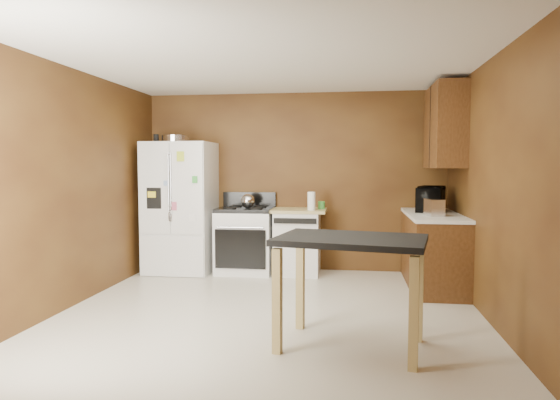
% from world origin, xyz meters
% --- Properties ---
extents(floor, '(4.50, 4.50, 0.00)m').
position_xyz_m(floor, '(0.00, 0.00, 0.00)').
color(floor, beige).
rests_on(floor, ground).
extents(ceiling, '(4.50, 4.50, 0.00)m').
position_xyz_m(ceiling, '(0.00, 0.00, 2.50)').
color(ceiling, white).
rests_on(ceiling, ground).
extents(wall_back, '(4.20, 0.00, 4.20)m').
position_xyz_m(wall_back, '(0.00, 2.25, 1.25)').
color(wall_back, brown).
rests_on(wall_back, ground).
extents(wall_front, '(4.20, 0.00, 4.20)m').
position_xyz_m(wall_front, '(0.00, -2.25, 1.25)').
color(wall_front, brown).
rests_on(wall_front, ground).
extents(wall_left, '(0.00, 4.50, 4.50)m').
position_xyz_m(wall_left, '(-2.10, 0.00, 1.25)').
color(wall_left, brown).
rests_on(wall_left, ground).
extents(wall_right, '(0.00, 4.50, 4.50)m').
position_xyz_m(wall_right, '(2.10, 0.00, 1.25)').
color(wall_right, brown).
rests_on(wall_right, ground).
extents(roasting_pan, '(0.37, 0.37, 0.09)m').
position_xyz_m(roasting_pan, '(-1.59, 1.84, 1.85)').
color(roasting_pan, silver).
rests_on(roasting_pan, refrigerator).
extents(pen_cup, '(0.07, 0.07, 0.11)m').
position_xyz_m(pen_cup, '(-1.86, 1.80, 1.85)').
color(pen_cup, black).
rests_on(pen_cup, refrigerator).
extents(kettle, '(0.19, 0.19, 0.19)m').
position_xyz_m(kettle, '(-0.59, 1.88, 1.00)').
color(kettle, silver).
rests_on(kettle, gas_range).
extents(paper_towel, '(0.12, 0.12, 0.24)m').
position_xyz_m(paper_towel, '(0.28, 1.81, 1.01)').
color(paper_towel, white).
rests_on(paper_towel, dishwasher).
extents(green_canister, '(0.11, 0.11, 0.10)m').
position_xyz_m(green_canister, '(0.40, 2.02, 0.94)').
color(green_canister, green).
rests_on(green_canister, dishwasher).
extents(toaster, '(0.21, 0.29, 0.19)m').
position_xyz_m(toaster, '(1.76, 1.17, 1.00)').
color(toaster, silver).
rests_on(toaster, right_cabinets).
extents(microwave, '(0.50, 0.61, 0.29)m').
position_xyz_m(microwave, '(1.80, 1.71, 1.04)').
color(microwave, black).
rests_on(microwave, right_cabinets).
extents(refrigerator, '(0.90, 0.80, 1.80)m').
position_xyz_m(refrigerator, '(-1.55, 1.86, 0.90)').
color(refrigerator, white).
rests_on(refrigerator, ground).
extents(gas_range, '(0.76, 0.68, 1.10)m').
position_xyz_m(gas_range, '(-0.64, 1.92, 0.46)').
color(gas_range, white).
rests_on(gas_range, ground).
extents(dishwasher, '(0.78, 0.63, 0.89)m').
position_xyz_m(dishwasher, '(0.08, 1.95, 0.45)').
color(dishwasher, white).
rests_on(dishwasher, ground).
extents(right_cabinets, '(0.63, 1.58, 2.45)m').
position_xyz_m(right_cabinets, '(1.84, 1.48, 0.91)').
color(right_cabinets, brown).
rests_on(right_cabinets, ground).
extents(island, '(1.29, 0.98, 0.91)m').
position_xyz_m(island, '(0.80, -0.75, 0.76)').
color(island, black).
rests_on(island, ground).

